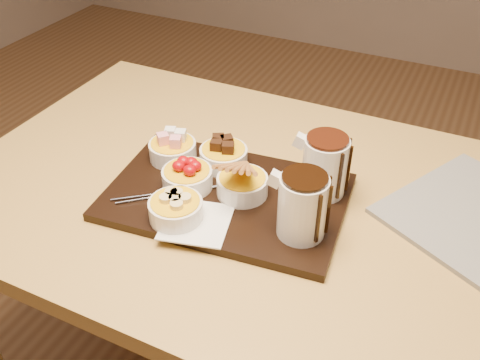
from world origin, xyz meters
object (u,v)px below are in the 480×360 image
at_px(dining_table, 247,226).
at_px(bowl_strawberries, 187,179).
at_px(serving_board, 226,197).
at_px(pitcher_dark_chocolate, 302,207).
at_px(pitcher_milk_chocolate, 325,167).

height_order(dining_table, bowl_strawberries, bowl_strawberries).
relative_size(dining_table, bowl_strawberries, 12.00).
xyz_separation_m(serving_board, pitcher_dark_chocolate, (0.17, -0.04, 0.07)).
bearing_deg(serving_board, pitcher_dark_chocolate, -19.98).
distance_m(dining_table, serving_board, 0.12).
bearing_deg(serving_board, dining_table, 59.50).
bearing_deg(serving_board, bowl_strawberries, -176.42).
bearing_deg(pitcher_dark_chocolate, dining_table, 142.00).
relative_size(dining_table, serving_board, 2.61).
bearing_deg(pitcher_milk_chocolate, pitcher_dark_chocolate, -94.40).
xyz_separation_m(dining_table, pitcher_dark_chocolate, (0.15, -0.09, 0.18)).
distance_m(bowl_strawberries, pitcher_milk_chocolate, 0.27).
height_order(serving_board, bowl_strawberries, bowl_strawberries).
distance_m(dining_table, pitcher_dark_chocolate, 0.25).
distance_m(dining_table, pitcher_milk_chocolate, 0.23).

